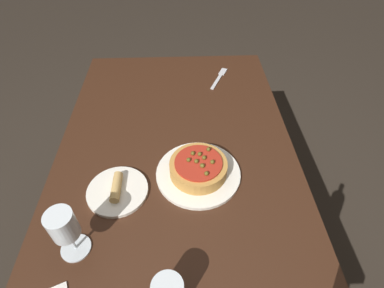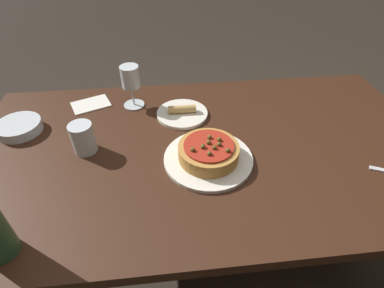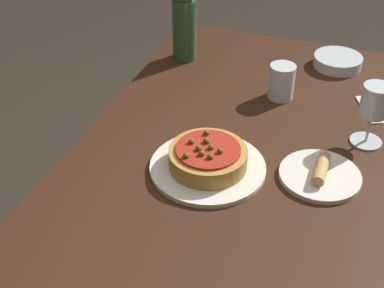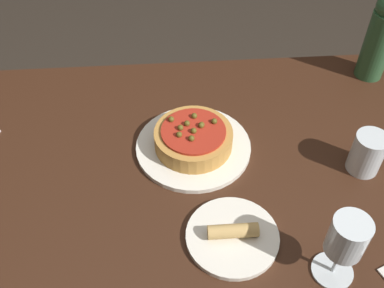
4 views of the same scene
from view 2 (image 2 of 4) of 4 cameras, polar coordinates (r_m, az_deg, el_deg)
name	(u,v)px [view 2 (image 2 of 4)]	position (r m, az deg, el deg)	size (l,w,h in m)	color
ground_plane	(201,258)	(1.53, 1.69, -20.92)	(14.00, 14.00, 0.00)	#2D261E
dining_table	(204,163)	(1.03, 2.35, -3.72)	(1.52, 0.83, 0.71)	#381E11
dinner_plate	(208,159)	(0.92, 3.08, -2.82)	(0.27, 0.27, 0.01)	white
pizza	(208,151)	(0.89, 3.15, -1.40)	(0.18, 0.18, 0.06)	#BC843D
wine_glass	(131,79)	(1.13, -11.63, 12.00)	(0.08, 0.08, 0.16)	silver
water_cup	(83,138)	(0.98, -20.04, 1.06)	(0.07, 0.07, 0.10)	silver
side_bowl	(19,127)	(1.18, -30.07, 2.80)	(0.15, 0.15, 0.03)	silver
side_plate	(182,113)	(1.10, -1.88, 5.93)	(0.19, 0.19, 0.04)	white
paper_napkin	(91,104)	(1.23, -18.71, 7.17)	(0.16, 0.14, 0.00)	silver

